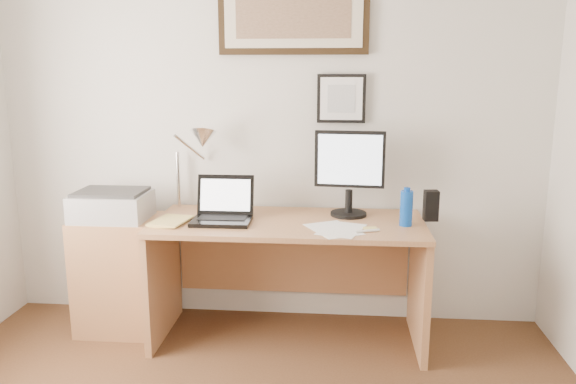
# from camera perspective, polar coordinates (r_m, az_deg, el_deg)

# --- Properties ---
(wall_back) EXTENTS (3.50, 0.02, 2.50)m
(wall_back) POSITION_cam_1_polar(r_m,az_deg,el_deg) (3.61, -1.84, 6.34)
(wall_back) COLOR silver
(wall_back) RESTS_ON ground
(side_cabinet) EXTENTS (0.50, 0.40, 0.73)m
(side_cabinet) POSITION_cam_1_polar(r_m,az_deg,el_deg) (3.73, -16.68, -7.97)
(side_cabinet) COLOR #A16B43
(side_cabinet) RESTS_ON floor
(water_bottle) EXTENTS (0.07, 0.07, 0.20)m
(water_bottle) POSITION_cam_1_polar(r_m,az_deg,el_deg) (3.27, 11.93, -1.64)
(water_bottle) COLOR #0D43A9
(water_bottle) RESTS_ON desk
(bottle_cap) EXTENTS (0.04, 0.04, 0.02)m
(bottle_cap) POSITION_cam_1_polar(r_m,az_deg,el_deg) (3.24, 12.01, 0.28)
(bottle_cap) COLOR #0D43A9
(bottle_cap) RESTS_ON water_bottle
(speaker) EXTENTS (0.09, 0.08, 0.18)m
(speaker) POSITION_cam_1_polar(r_m,az_deg,el_deg) (3.42, 14.32, -1.34)
(speaker) COLOR black
(speaker) RESTS_ON desk
(paper_sheet_a) EXTENTS (0.35, 0.39, 0.00)m
(paper_sheet_a) POSITION_cam_1_polar(r_m,az_deg,el_deg) (3.15, 4.61, -3.80)
(paper_sheet_a) COLOR white
(paper_sheet_a) RESTS_ON desk
(paper_sheet_b) EXTENTS (0.30, 0.36, 0.00)m
(paper_sheet_b) POSITION_cam_1_polar(r_m,az_deg,el_deg) (3.15, 5.43, -3.81)
(paper_sheet_b) COLOR white
(paper_sheet_b) RESTS_ON desk
(sticky_pad) EXTENTS (0.09, 0.09, 0.01)m
(sticky_pad) POSITION_cam_1_polar(r_m,az_deg,el_deg) (3.16, 8.41, -3.74)
(sticky_pad) COLOR #E5D26C
(sticky_pad) RESTS_ON desk
(marker_pen) EXTENTS (0.14, 0.06, 0.02)m
(marker_pen) POSITION_cam_1_polar(r_m,az_deg,el_deg) (3.12, 8.09, -3.93)
(marker_pen) COLOR silver
(marker_pen) RESTS_ON desk
(book) EXTENTS (0.23, 0.28, 0.02)m
(book) POSITION_cam_1_polar(r_m,az_deg,el_deg) (3.39, -13.24, -2.81)
(book) COLOR #D2B863
(book) RESTS_ON desk
(desk) EXTENTS (1.60, 0.70, 0.75)m
(desk) POSITION_cam_1_polar(r_m,az_deg,el_deg) (3.47, 0.16, -6.34)
(desk) COLOR #A16B43
(desk) RESTS_ON floor
(laptop) EXTENTS (0.34, 0.29, 0.26)m
(laptop) POSITION_cam_1_polar(r_m,az_deg,el_deg) (3.33, -6.61, -1.97)
(laptop) COLOR black
(laptop) RESTS_ON desk
(lcd_monitor) EXTENTS (0.42, 0.22, 0.52)m
(lcd_monitor) POSITION_cam_1_polar(r_m,az_deg,el_deg) (3.39, 6.27, 2.33)
(lcd_monitor) COLOR black
(lcd_monitor) RESTS_ON desk
(printer) EXTENTS (0.44, 0.34, 0.18)m
(printer) POSITION_cam_1_polar(r_m,az_deg,el_deg) (3.58, -17.47, -1.27)
(printer) COLOR #A6A6A9
(printer) RESTS_ON side_cabinet
(desk_lamp) EXTENTS (0.29, 0.27, 0.53)m
(desk_lamp) POSITION_cam_1_polar(r_m,az_deg,el_deg) (3.50, -8.88, 4.99)
(desk_lamp) COLOR silver
(desk_lamp) RESTS_ON desk
(picture_large) EXTENTS (0.92, 0.04, 0.47)m
(picture_large) POSITION_cam_1_polar(r_m,az_deg,el_deg) (3.56, 0.54, 17.56)
(picture_large) COLOR black
(picture_large) RESTS_ON wall_back
(picture_small) EXTENTS (0.30, 0.03, 0.30)m
(picture_small) POSITION_cam_1_polar(r_m,az_deg,el_deg) (3.54, 5.44, 9.43)
(picture_small) COLOR black
(picture_small) RESTS_ON wall_back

